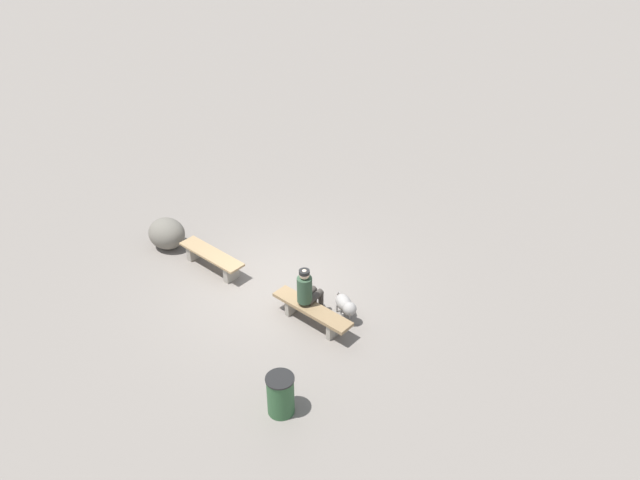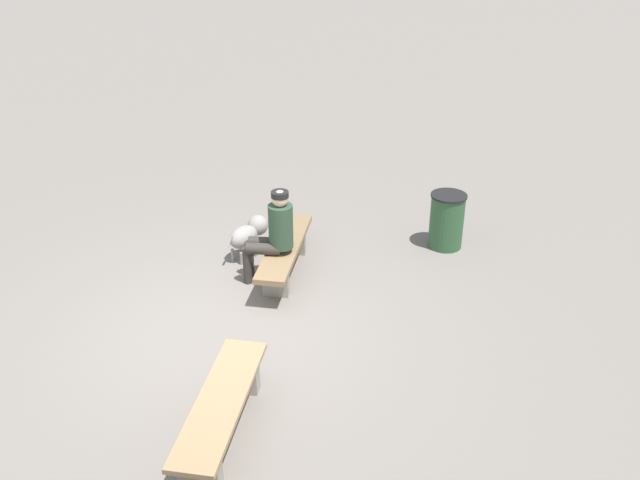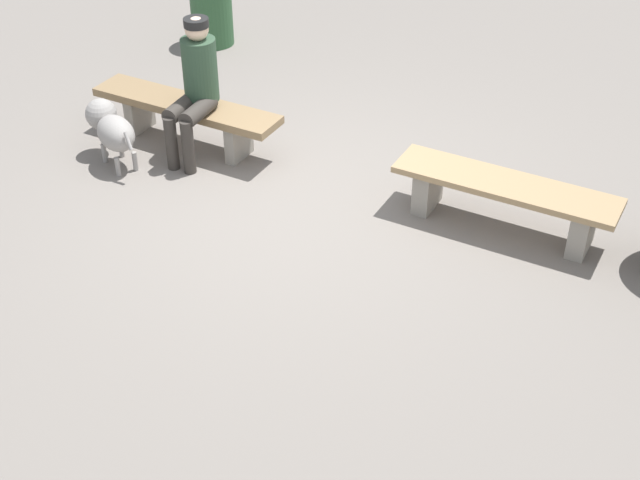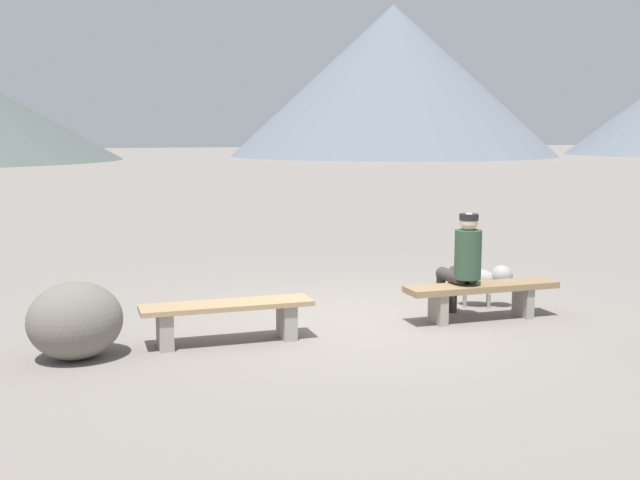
# 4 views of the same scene
# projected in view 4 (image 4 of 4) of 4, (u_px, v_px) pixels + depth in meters

# --- Properties ---
(ground) EXTENTS (210.00, 210.00, 0.06)m
(ground) POSITION_uv_depth(u_px,v_px,m) (355.00, 323.00, 8.95)
(ground) COLOR gray
(bench_left) EXTENTS (1.81, 0.52, 0.43)m
(bench_left) POSITION_uv_depth(u_px,v_px,m) (227.00, 315.00, 7.95)
(bench_left) COLOR gray
(bench_left) RESTS_ON ground
(bench_right) EXTENTS (1.89, 0.48, 0.43)m
(bench_right) POSITION_uv_depth(u_px,v_px,m) (482.00, 293.00, 8.93)
(bench_right) COLOR gray
(bench_right) RESTS_ON ground
(seated_person) EXTENTS (0.33, 0.65, 1.27)m
(seated_person) POSITION_uv_depth(u_px,v_px,m) (463.00, 259.00, 8.91)
(seated_person) COLOR #2D4733
(seated_person) RESTS_ON ground
(dog) EXTENTS (0.70, 0.54, 0.53)m
(dog) POSITION_uv_depth(u_px,v_px,m) (485.00, 280.00, 9.61)
(dog) COLOR gray
(dog) RESTS_ON ground
(boulder) EXTENTS (1.03, 0.93, 0.76)m
(boulder) POSITION_uv_depth(u_px,v_px,m) (75.00, 321.00, 7.38)
(boulder) COLOR #6B665B
(boulder) RESTS_ON ground
(distant_peak_1) EXTENTS (30.74, 30.74, 14.03)m
(distant_peak_1) POSITION_uv_depth(u_px,v_px,m) (393.00, 81.00, 71.88)
(distant_peak_1) COLOR slate
(distant_peak_1) RESTS_ON ground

